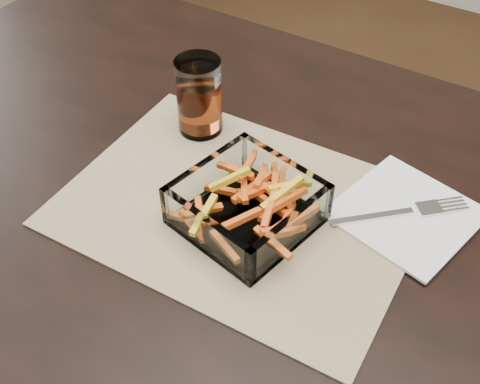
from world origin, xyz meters
name	(u,v)px	position (x,y,z in m)	size (l,w,h in m)	color
dining_table	(301,292)	(0.00, 0.00, 0.66)	(1.60, 0.90, 0.75)	black
placemat	(239,207)	(-0.11, 0.02, 0.75)	(0.45, 0.33, 0.00)	tan
glass_bowl	(247,207)	(-0.09, 0.00, 0.78)	(0.18, 0.18, 0.06)	white
tumbler	(199,99)	(-0.25, 0.13, 0.81)	(0.07, 0.07, 0.12)	white
napkin	(406,214)	(0.08, 0.12, 0.76)	(0.16, 0.16, 0.00)	white
fork	(405,212)	(0.08, 0.12, 0.76)	(0.14, 0.14, 0.00)	silver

